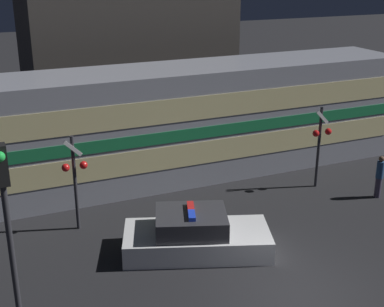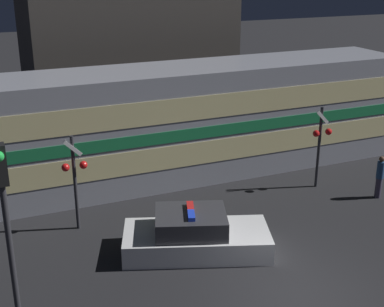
# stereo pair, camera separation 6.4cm
# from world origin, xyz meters

# --- Properties ---
(ground_plane) EXTENTS (120.00, 120.00, 0.00)m
(ground_plane) POSITION_xyz_m (0.00, 0.00, 0.00)
(ground_plane) COLOR black
(train) EXTENTS (18.46, 3.17, 4.40)m
(train) POSITION_xyz_m (0.89, 8.98, 2.20)
(train) COLOR gray
(train) RESTS_ON ground_plane
(police_car) EXTENTS (4.72, 3.28, 1.40)m
(police_car) POSITION_xyz_m (-1.43, 3.08, 0.52)
(police_car) COLOR silver
(police_car) RESTS_ON ground_plane
(pedestrian) EXTENTS (0.27, 0.27, 1.61)m
(pedestrian) POSITION_xyz_m (6.32, 3.98, 0.83)
(pedestrian) COLOR #3F384C
(pedestrian) RESTS_ON ground_plane
(crossing_signal_near) EXTENTS (0.81, 0.32, 3.17)m
(crossing_signal_near) POSITION_xyz_m (4.84, 5.67, 1.90)
(crossing_signal_near) COLOR #2D2D33
(crossing_signal_near) RESTS_ON ground_plane
(crossing_signal_far) EXTENTS (0.81, 0.32, 3.17)m
(crossing_signal_far) POSITION_xyz_m (-4.32, 5.89, 1.90)
(crossing_signal_far) COLOR #2D2D33
(crossing_signal_far) RESTS_ON ground_plane
(traffic_light_corner) EXTENTS (0.30, 0.46, 4.68)m
(traffic_light_corner) POSITION_xyz_m (-6.68, 1.25, 3.24)
(traffic_light_corner) COLOR #2D2D33
(traffic_light_corner) RESTS_ON ground_plane
(building_left) EXTENTS (9.87, 5.76, 9.27)m
(building_left) POSITION_xyz_m (0.63, 16.38, 4.64)
(building_left) COLOR #47423D
(building_left) RESTS_ON ground_plane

